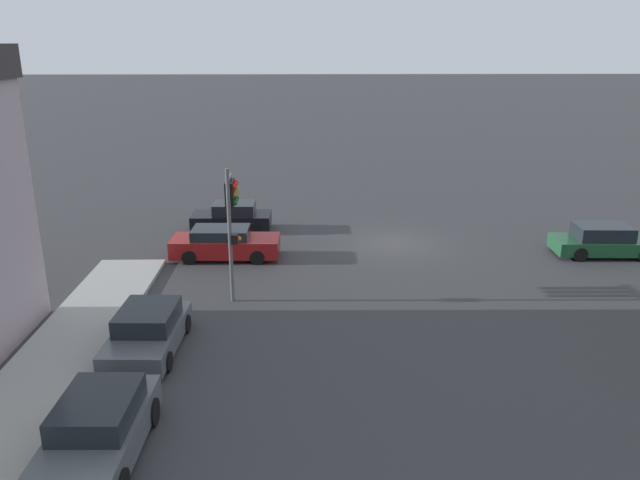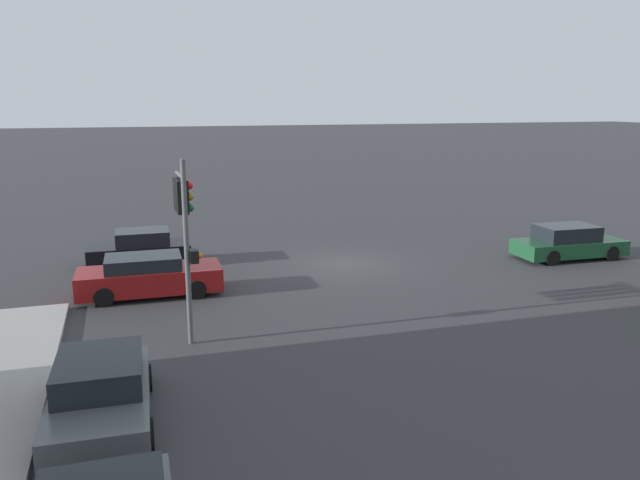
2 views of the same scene
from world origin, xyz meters
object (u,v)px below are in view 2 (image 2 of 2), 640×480
(crossing_car_0, at_px, (140,249))
(parked_car_0, at_px, (100,393))
(crossing_car_2, at_px, (568,243))
(crossing_car_1, at_px, (149,276))
(traffic_signal, at_px, (184,211))

(crossing_car_0, xyz_separation_m, parked_car_0, (1.20, 12.94, -0.03))
(crossing_car_0, height_order, crossing_car_2, crossing_car_0)
(crossing_car_1, xyz_separation_m, crossing_car_2, (-17.10, -0.01, -0.01))
(crossing_car_0, bearing_deg, crossing_car_1, 92.73)
(traffic_signal, xyz_separation_m, crossing_car_1, (0.90, -4.28, -2.90))
(crossing_car_2, xyz_separation_m, parked_car_0, (18.45, 8.65, -0.02))
(crossing_car_1, distance_m, crossing_car_2, 17.10)
(traffic_signal, xyz_separation_m, crossing_car_2, (-16.20, -4.30, -2.92))
(crossing_car_1, bearing_deg, crossing_car_2, 1.37)
(traffic_signal, bearing_deg, parked_car_0, -118.79)
(traffic_signal, xyz_separation_m, parked_car_0, (2.25, 4.35, -2.94))
(traffic_signal, height_order, crossing_car_2, traffic_signal)
(crossing_car_1, bearing_deg, parked_car_0, -97.53)
(traffic_signal, height_order, parked_car_0, traffic_signal)
(crossing_car_0, distance_m, crossing_car_2, 17.77)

